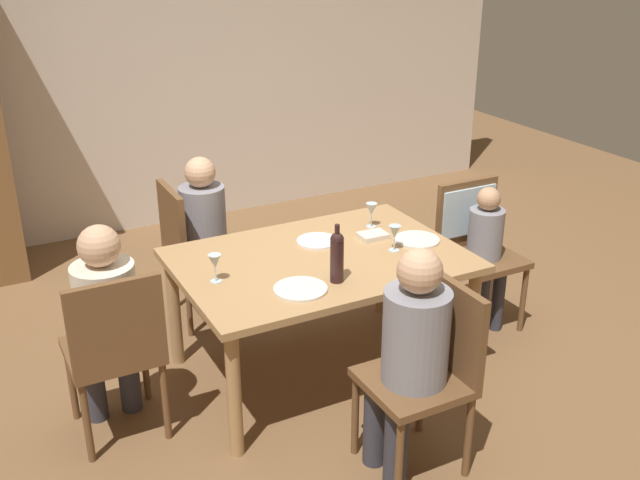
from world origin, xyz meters
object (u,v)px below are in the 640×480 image
wine_glass_near_left (395,233)px  wine_glass_centre (371,210)px  chair_left_end (115,346)px  person_man_guest (411,348)px  chair_near (430,364)px  person_woman_host (107,314)px  wine_bottle_tall_green (337,255)px  dinner_plate_guest_left (317,241)px  chair_right_end (472,233)px  dining_table (320,270)px  person_child_small (487,246)px  wine_glass_near_right (215,262)px  chair_far_left (192,244)px  dinner_plate_guest_right (300,289)px  dinner_plate_host (417,240)px  person_man_bearded (208,226)px

wine_glass_near_left → wine_glass_centre: size_ratio=1.00×
chair_left_end → person_man_guest: person_man_guest is taller
chair_left_end → chair_near: same height
person_woman_host → wine_bottle_tall_green: 1.16m
wine_glass_near_left → dinner_plate_guest_left: 0.45m
chair_near → chair_right_end: (1.06, 1.04, 0.06)m
dining_table → chair_near: chair_near is taller
dining_table → person_child_small: size_ratio=1.65×
chair_left_end → wine_glass_near_right: size_ratio=6.17×
dining_table → chair_near: 0.93m
chair_far_left → dinner_plate_guest_left: chair_far_left is taller
dinner_plate_guest_right → wine_glass_near_left: bearing=16.0°
wine_bottle_tall_green → dinner_plate_host: (0.66, 0.24, -0.14)m
chair_near → person_woman_host: size_ratio=0.82×
chair_right_end → person_woman_host: person_woman_host is taller
chair_near → wine_glass_near_left: (0.32, 0.80, 0.29)m
chair_right_end → person_man_guest: bearing=41.4°
person_man_bearded → person_man_guest: (0.30, -1.83, 0.02)m
person_man_guest → wine_glass_near_right: size_ratio=7.54×
dining_table → person_man_guest: bearing=-91.6°
person_man_guest → dinner_plate_guest_left: bearing=-5.5°
wine_glass_near_right → wine_glass_near_left: bearing=-5.3°
chair_left_end → chair_right_end: same height
wine_bottle_tall_green → wine_glass_near_left: wine_bottle_tall_green is taller
chair_right_end → wine_glass_near_right: 1.78m
person_woman_host → person_child_small: (2.30, -0.05, -0.09)m
dining_table → wine_glass_centre: (0.47, 0.25, 0.19)m
chair_near → dinner_plate_guest_left: size_ratio=3.88×
person_woman_host → chair_right_end: bearing=2.4°
person_man_bearded → person_man_guest: person_man_guest is taller
person_man_guest → wine_bottle_tall_green: bearing=3.5°
person_woman_host → wine_glass_near_right: person_woman_host is taller
chair_near → wine_bottle_tall_green: (-0.15, 0.61, 0.33)m
person_child_small → dinner_plate_guest_left: person_child_small is taller
chair_right_end → wine_bottle_tall_green: 1.32m
person_woman_host → wine_glass_near_right: size_ratio=7.51×
chair_near → wine_glass_near_right: chair_near is taller
dining_table → person_woman_host: (-1.15, 0.03, 0.01)m
wine_glass_near_right → wine_bottle_tall_green: bearing=-27.4°
dinner_plate_guest_left → wine_glass_centre: bearing=8.5°
person_woman_host → dinner_plate_guest_left: size_ratio=4.72×
chair_far_left → person_man_bearded: (0.11, -0.00, 0.10)m
chair_far_left → wine_glass_centre: size_ratio=6.17×
person_woman_host → chair_near: bearing=-37.2°
chair_far_left → person_man_guest: size_ratio=0.82×
chair_right_end → person_woman_host: (-2.30, -0.10, 0.05)m
wine_glass_near_right → dinner_plate_guest_left: wine_glass_near_right is taller
wine_bottle_tall_green → wine_glass_centre: size_ratio=2.07×
chair_right_end → dinner_plate_guest_left: chair_right_end is taller
wine_glass_centre → dinner_plate_guest_right: 0.93m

